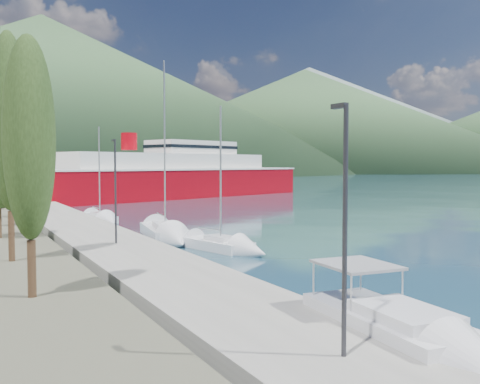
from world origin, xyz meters
TOP-DOWN VIEW (x-y plane):
  - ground at (0.00, 120.00)m, footprint 1400.00×1400.00m
  - quay at (-9.00, 26.00)m, footprint 5.00×88.00m
  - hills_far at (138.59, 618.73)m, footprint 1480.00×900.00m
  - hills_near at (98.04, 372.50)m, footprint 1010.00×520.00m
  - lamp_posts at (-9.00, 14.41)m, footprint 0.15×47.86m
  - motor_cruiser at (-6.38, -8.27)m, footprint 3.07×8.23m
  - sailboat_near at (-2.19, 10.53)m, footprint 3.67×7.13m
  - sailboat_mid at (-3.97, 16.95)m, footprint 4.00×9.94m
  - sailboat_far at (-5.32, 30.39)m, footprint 2.65×6.75m
  - ferry at (13.00, 63.32)m, footprint 54.21×28.92m

SIDE VIEW (x-z plane):
  - ground at x=0.00m, z-range 0.00..0.00m
  - sailboat_near at x=-2.19m, z-range -4.64..5.19m
  - sailboat_far at x=-5.32m, z-range -4.57..5.13m
  - sailboat_mid at x=-3.97m, z-range -6.62..7.28m
  - quay at x=-9.00m, z-range 0.00..0.80m
  - motor_cruiser at x=-6.38m, z-range -1.00..1.97m
  - ferry at x=13.00m, z-range -2.08..8.55m
  - lamp_posts at x=-9.00m, z-range 1.05..7.11m
  - hills_near at x=98.04m, z-range -8.32..106.68m
  - hills_far at x=138.59m, z-range -12.61..167.39m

